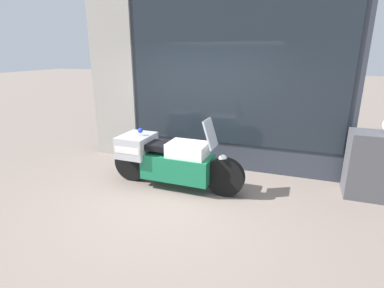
% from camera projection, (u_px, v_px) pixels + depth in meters
% --- Properties ---
extents(ground_plane, '(60.00, 60.00, 0.00)m').
position_uv_depth(ground_plane, '(173.00, 205.00, 4.73)').
color(ground_plane, gray).
extents(shop_building, '(5.37, 0.55, 3.99)m').
position_uv_depth(shop_building, '(191.00, 67.00, 6.06)').
color(shop_building, '#333842').
rests_on(shop_building, ground).
extents(window_display, '(3.90, 0.30, 1.97)m').
position_uv_depth(window_display, '(231.00, 143.00, 6.27)').
color(window_display, slate).
rests_on(window_display, ground).
extents(paramedic_motorcycle, '(2.44, 0.69, 1.28)m').
position_uv_depth(paramedic_motorcycle, '(168.00, 158.00, 5.25)').
color(paramedic_motorcycle, black).
rests_on(paramedic_motorcycle, ground).
extents(utility_cabinet, '(0.91, 0.55, 1.09)m').
position_uv_depth(utility_cabinet, '(377.00, 166.00, 4.82)').
color(utility_cabinet, '#4C4C51').
rests_on(utility_cabinet, ground).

